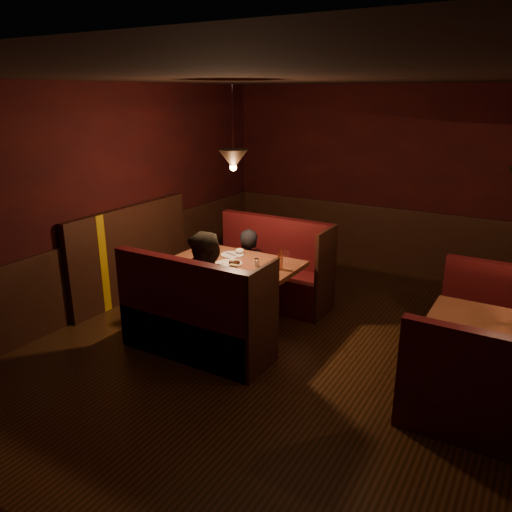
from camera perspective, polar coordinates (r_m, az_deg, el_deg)
The scene contains 9 objects.
room at distance 5.25m, azimuth 3.90°, elevation -0.91°, with size 6.02×7.02×2.92m.
main_table at distance 6.06m, azimuth -2.32°, elevation -2.36°, with size 1.55×0.94×1.08m.
main_bench_far at distance 6.86m, azimuth 1.83°, elevation -2.29°, with size 1.70×0.61×1.16m.
main_bench_near at distance 5.50m, azimuth -7.13°, elevation -7.78°, with size 1.70×0.61×1.16m.
second_table at distance 5.24m, azimuth 26.17°, elevation -8.88°, with size 1.31×0.84×0.74m.
second_bench_far at distance 6.04m, azimuth 26.89°, elevation -7.72°, with size 1.45×0.54×1.03m.
second_bench_near at distance 4.65m, azimuth 25.21°, elevation -15.32°, with size 1.45×0.54×1.03m.
diner_a at distance 6.65m, azimuth -0.86°, elevation 0.14°, with size 0.52×0.34×1.42m, color black.
diner_b at distance 5.57m, azimuth -5.54°, elevation -2.22°, with size 0.81×0.63×1.66m, color black.
Camera 1 is at (1.94, -4.40, 2.76)m, focal length 35.00 mm.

